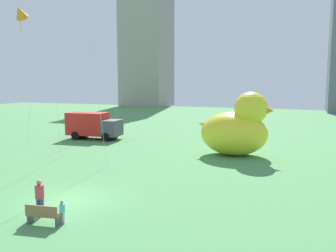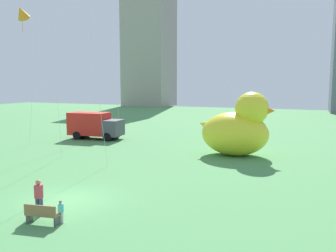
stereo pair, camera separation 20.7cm
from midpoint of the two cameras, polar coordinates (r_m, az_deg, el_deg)
name	(u,v)px [view 2 (the right image)]	position (r m, az deg, el deg)	size (l,w,h in m)	color
ground_plane	(69,200)	(19.10, -15.54, -11.59)	(140.00, 140.00, 0.00)	#4D8B50
park_bench	(42,214)	(16.21, -19.61, -13.40)	(1.54, 0.67, 0.90)	olive
person_adult	(39,195)	(17.25, -20.04, -10.62)	(0.40, 0.40, 1.65)	#38476B
person_child	(61,210)	(16.11, -16.76, -13.09)	(0.25, 0.25, 1.01)	silver
giant_inflatable_duck	(238,129)	(29.48, 11.51, -0.41)	(6.41, 4.11, 5.31)	yellow
box_truck	(95,126)	(38.36, -11.76, 0.06)	(5.95, 2.74, 2.85)	red
city_skyline	(284,33)	(84.31, 18.58, 14.17)	(75.97, 16.01, 38.16)	#9E938C
kite_orange	(22,13)	(35.74, -22.63, 16.71)	(1.85, 1.90, 13.14)	silver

